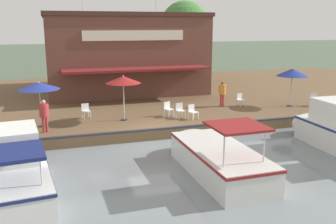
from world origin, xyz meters
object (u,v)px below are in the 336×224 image
Objects in this scene: person_mid_patio at (44,112)px; patio_umbrella_near_quay_edge at (39,86)px; patio_umbrella_mid_patio_right at (123,80)px; tree_behind_restaurant at (184,27)px; person_near_entrance at (222,91)px; mooring_post at (1,133)px; waterfront_restaurant at (122,52)px; cafe_chair_far_corner_seat at (86,110)px; motorboat_far_downstream at (213,155)px; cafe_chair_facing_river at (240,99)px; patio_umbrella_back_row at (292,72)px; cafe_chair_beside_entrance at (193,111)px; cafe_chair_mid_patio at (180,110)px; motorboat_mid_row at (14,169)px; cafe_chair_back_row_seat at (168,108)px; cafe_chair_under_first_umbrella at (314,99)px.

patio_umbrella_near_quay_edge is at bearing -171.15° from person_mid_patio.
patio_umbrella_mid_patio_right is 1.54× the size of person_mid_patio.
patio_umbrella_mid_patio_right is 17.52m from tree_behind_restaurant.
mooring_post is at bearing -72.95° from person_near_entrance.
waterfront_restaurant is 5.05× the size of patio_umbrella_near_quay_edge.
cafe_chair_far_corner_seat is 0.13× the size of motorboat_far_downstream.
cafe_chair_facing_river is at bearing 96.51° from patio_umbrella_near_quay_edge.
cafe_chair_far_corner_seat is 18.12m from tree_behind_restaurant.
person_mid_patio is 0.26× the size of motorboat_far_downstream.
motorboat_far_downstream is at bearing 47.84° from person_mid_patio.
patio_umbrella_near_quay_edge is 2.78× the size of mooring_post.
cafe_chair_beside_entrance is (1.33, -7.52, -1.80)m from patio_umbrella_back_row.
cafe_chair_mid_patio is at bearing 83.17° from patio_umbrella_mid_patio_right.
cafe_chair_facing_river is 15.84m from motorboat_mid_row.
patio_umbrella_near_quay_edge reaches higher than motorboat_mid_row.
waterfront_restaurant reaches higher than patio_umbrella_near_quay_edge.
person_mid_patio is (1.61, -15.63, -1.23)m from patio_umbrella_back_row.
patio_umbrella_near_quay_edge is 10.09m from motorboat_far_downstream.
patio_umbrella_back_row is 1.05× the size of patio_umbrella_near_quay_edge.
person_near_entrance is 13.84m from mooring_post.
cafe_chair_back_row_seat is at bearing -77.51° from cafe_chair_facing_river.
cafe_chair_under_first_umbrella is at bearing 15.06° from tree_behind_restaurant.
person_near_entrance is at bearing 110.06° from cafe_chair_back_row_seat.
tree_behind_restaurant is (-14.63, 6.25, 4.65)m from cafe_chair_back_row_seat.
cafe_chair_under_first_umbrella is 0.51× the size of person_mid_patio.
cafe_chair_under_first_umbrella is (10.81, 10.95, -2.64)m from waterfront_restaurant.
patio_umbrella_mid_patio_right is 13.05m from cafe_chair_under_first_umbrella.
cafe_chair_beside_entrance is at bearing -18.02° from tree_behind_restaurant.
patio_umbrella_near_quay_edge is at bearing -83.49° from cafe_chair_facing_river.
cafe_chair_under_first_umbrella is 17.28m from person_mid_patio.
cafe_chair_mid_patio is at bearing -84.63° from patio_umbrella_back_row.
cafe_chair_facing_river is at bearing 73.62° from person_near_entrance.
cafe_chair_back_row_seat is at bearing -69.94° from person_near_entrance.
mooring_post is (1.08, -1.95, -0.60)m from person_mid_patio.
patio_umbrella_back_row is 15.76m from person_mid_patio.
motorboat_far_downstream is at bearing -3.01° from cafe_chair_back_row_seat.
cafe_chair_beside_entrance is 10.91m from motorboat_mid_row.
cafe_chair_facing_river is (-1.02, -3.17, -1.80)m from patio_umbrella_back_row.
motorboat_far_downstream reaches higher than cafe_chair_beside_entrance.
motorboat_far_downstream is (8.38, 4.34, -0.38)m from cafe_chair_far_corner_seat.
cafe_chair_beside_entrance is 8.14m from person_mid_patio.
cafe_chair_under_first_umbrella is at bearing 94.14° from person_mid_patio.
cafe_chair_facing_river is (9.43, 6.19, -2.64)m from waterfront_restaurant.
person_mid_patio is 21.20m from tree_behind_restaurant.
mooring_post is at bearing -119.80° from motorboat_far_downstream.
cafe_chair_facing_river and cafe_chair_mid_patio have the same top height.
tree_behind_restaurant is (-13.64, 10.98, 4.65)m from cafe_chair_far_corner_seat.
cafe_chair_far_corner_seat is at bearing -152.61° from motorboat_far_downstream.
cafe_chair_facing_river is at bearing 118.37° from cafe_chair_beside_entrance.
cafe_chair_facing_river is 5.22m from cafe_chair_mid_patio.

